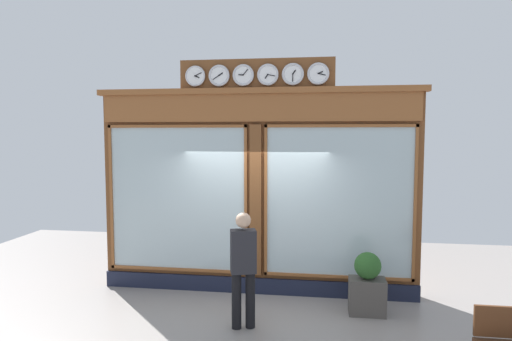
{
  "coord_description": "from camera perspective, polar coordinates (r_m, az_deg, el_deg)",
  "views": [
    {
      "loc": [
        -1.1,
        7.52,
        2.8
      ],
      "look_at": [
        0.0,
        0.0,
        2.17
      ],
      "focal_mm": 30.98,
      "sensor_mm": 36.0,
      "label": 1
    }
  ],
  "objects": [
    {
      "name": "planter_box",
      "position": [
        7.36,
        14.15,
        -15.47
      ],
      "size": [
        0.56,
        0.36,
        0.56
      ],
      "primitive_type": "cube",
      "color": "#4C4742",
      "rests_on": "ground_plane"
    },
    {
      "name": "planter_shrub",
      "position": [
        7.2,
        14.23,
        -11.82
      ],
      "size": [
        0.41,
        0.41,
        0.41
      ],
      "primitive_type": "sphere",
      "color": "#285623",
      "rests_on": "planter_box"
    },
    {
      "name": "shop_facade",
      "position": [
        7.78,
        0.14,
        -2.49
      ],
      "size": [
        5.66,
        0.42,
        4.08
      ],
      "color": "brown",
      "rests_on": "ground_plane"
    },
    {
      "name": "pedestrian",
      "position": [
        6.47,
        -1.65,
        -12.09
      ],
      "size": [
        0.41,
        0.31,
        1.69
      ],
      "color": "black",
      "rests_on": "ground_plane"
    }
  ]
}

